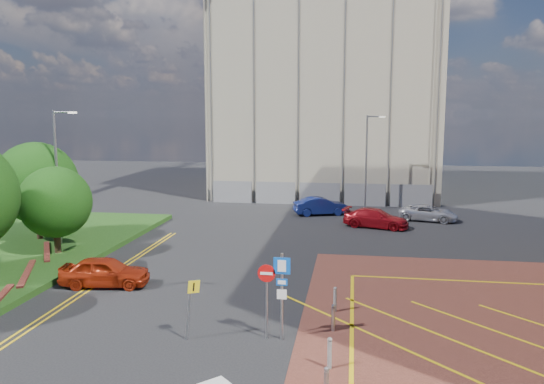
% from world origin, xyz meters
% --- Properties ---
extents(ground, '(140.00, 140.00, 0.00)m').
position_xyz_m(ground, '(0.00, 0.00, 0.00)').
color(ground, black).
rests_on(ground, ground).
extents(tree_c, '(4.00, 4.00, 4.90)m').
position_xyz_m(tree_c, '(-13.50, 10.00, 3.19)').
color(tree_c, '#3D2B1C').
rests_on(tree_c, grass_bed).
extents(tree_d, '(5.00, 5.00, 6.08)m').
position_xyz_m(tree_d, '(-16.50, 13.00, 3.87)').
color(tree_d, '#3D2B1C').
rests_on(tree_d, grass_bed).
extents(lamp_left_far, '(1.53, 0.16, 8.00)m').
position_xyz_m(lamp_left_far, '(-14.42, 12.00, 4.66)').
color(lamp_left_far, '#9EA0A8').
rests_on(lamp_left_far, grass_bed).
extents(lamp_back, '(1.53, 0.16, 8.00)m').
position_xyz_m(lamp_back, '(4.08, 28.00, 4.36)').
color(lamp_back, '#9EA0A8').
rests_on(lamp_back, ground).
extents(sign_cluster, '(1.17, 0.12, 3.20)m').
position_xyz_m(sign_cluster, '(0.30, 0.98, 1.95)').
color(sign_cluster, '#9EA0A8').
rests_on(sign_cluster, ground).
extents(warning_sign, '(0.58, 0.38, 2.25)m').
position_xyz_m(warning_sign, '(-2.72, 0.46, 1.43)').
color(warning_sign, '#9EA0A8').
rests_on(warning_sign, ground).
extents(bollard_row, '(0.14, 11.14, 0.90)m').
position_xyz_m(bollard_row, '(2.30, -1.67, 0.47)').
color(bollard_row, '#9EA0A8').
rests_on(bollard_row, forecourt).
extents(construction_building, '(21.20, 19.20, 22.00)m').
position_xyz_m(construction_building, '(0.00, 40.00, 11.00)').
color(construction_building, '#B6AE95').
rests_on(construction_building, ground).
extents(construction_fence, '(21.60, 0.06, 2.00)m').
position_xyz_m(construction_fence, '(1.00, 30.00, 1.00)').
color(construction_fence, gray).
rests_on(construction_fence, ground).
extents(car_red_left, '(4.32, 2.22, 1.41)m').
position_xyz_m(car_red_left, '(-8.55, 5.69, 0.70)').
color(car_red_left, '#A1260D').
rests_on(car_red_left, ground).
extents(car_blue_back, '(4.62, 2.85, 1.44)m').
position_xyz_m(car_blue_back, '(0.41, 25.26, 0.72)').
color(car_blue_back, navy).
rests_on(car_blue_back, ground).
extents(car_red_back, '(4.99, 3.08, 1.35)m').
position_xyz_m(car_red_back, '(4.62, 21.00, 0.67)').
color(car_red_back, maroon).
rests_on(car_red_back, ground).
extents(car_silver_back, '(4.69, 2.97, 1.21)m').
position_xyz_m(car_silver_back, '(8.67, 24.09, 0.60)').
color(car_silver_back, silver).
rests_on(car_silver_back, ground).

